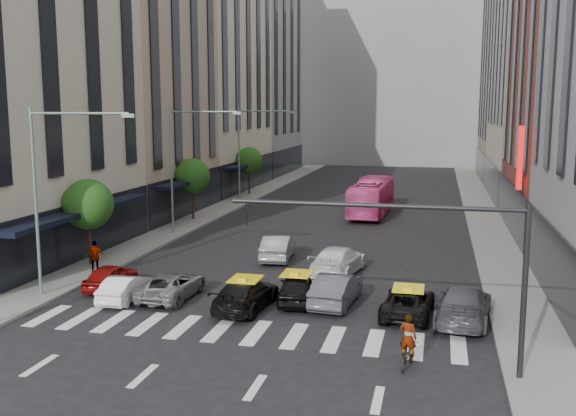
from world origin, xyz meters
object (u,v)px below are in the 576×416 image
Objects in this scene: car_red at (111,277)px; motorcycle at (407,356)px; streetlamp_far at (248,142)px; car_white_front at (125,288)px; taxi_center at (297,288)px; taxi_left at (246,294)px; bus at (372,197)px; streetlamp_near at (52,177)px; pedestrian_far at (95,257)px; streetlamp_mid at (183,154)px.

car_red is 2.36× the size of motorcycle.
car_white_front is (3.33, -31.64, -5.29)m from streetlamp_far.
streetlamp_far is at bearing -76.90° from taxi_center.
car_red is at bearing -8.07° from taxi_left.
taxi_left is (9.31, -31.58, -5.21)m from streetlamp_far.
bus is (0.81, 26.28, 0.86)m from taxi_center.
taxi_left is at bearing 167.16° from car_red.
taxi_left is 27.96m from bus.
streetlamp_near is 5.03× the size of pedestrian_far.
taxi_left is 2.55m from taxi_center.
pedestrian_far reaches higher than car_red.
streetlamp_near is 6.26m from car_white_front.
streetlamp_near is 32.00m from streetlamp_far.
taxi_center is (2.04, 1.52, -0.01)m from taxi_left.
streetlamp_far reaches higher than motorcycle.
taxi_left is 0.43× the size of bus.
streetlamp_far reaches higher than pedestrian_far.
car_white_front is 0.78× the size of taxi_left.
pedestrian_far is (-0.44, -11.77, -4.86)m from streetlamp_mid.
pedestrian_far reaches higher than car_white_front.
streetlamp_mid is 2.39× the size of car_red.
taxi_center is 26.31m from bus.
motorcycle is at bearing -15.56° from streetlamp_near.
car_white_front is at bearing 74.82° from bus.
streetlamp_mid is at bearing -84.08° from car_red.
taxi_left is at bearing 29.09° from taxi_center.
taxi_center reaches higher than car_white_front.
streetlamp_near reaches higher than bus.
car_red is 0.78× the size of taxi_left.
motorcycle is 0.89× the size of pedestrian_far.
pedestrian_far is (-12.60, -23.99, -0.50)m from bus.
pedestrian_far is (-11.79, 2.29, 0.35)m from taxi_center.
car_red is at bearing -86.81° from streetlamp_far.
motorcycle is at bearing 127.01° from pedestrian_far.
streetlamp_far is 30.47m from car_red.
car_white_front is at bearing 133.96° from car_red.
taxi_center is (11.36, 1.94, -5.21)m from streetlamp_near.
streetlamp_near is at bearing -90.00° from streetlamp_mid.
streetlamp_mid is at bearing -58.66° from taxi_center.
taxi_center is at bearing 178.55° from car_red.
taxi_center reaches higher than motorcycle.
streetlamp_near reaches higher than taxi_center.
streetlamp_near is 1.87× the size of taxi_left.
streetlamp_far is 2.39× the size of car_red.
streetlamp_mid is 2.22× the size of taxi_center.
streetlamp_far is 33.33m from taxi_left.
pedestrian_far is at bearing -17.48° from taxi_left.
car_red is 2.36m from car_white_front.
streetlamp_near reaches higher than motorcycle.
streetlamp_mid is at bearing -38.86° from motorcycle.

